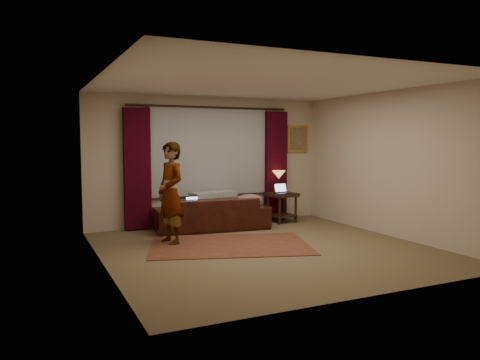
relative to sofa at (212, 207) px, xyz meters
name	(u,v)px	position (x,y,z in m)	size (l,w,h in m)	color
floor	(266,249)	(0.20, -1.86, -0.44)	(5.00, 5.00, 0.01)	brown
ceiling	(267,83)	(0.20, -1.86, 2.16)	(5.00, 5.00, 0.02)	silver
wall_back	(209,161)	(0.20, 0.64, 0.86)	(5.00, 0.02, 2.60)	#C3B299
wall_front	(375,179)	(0.20, -4.36, 0.86)	(5.00, 0.02, 2.60)	#C3B299
wall_left	(102,172)	(-2.30, -1.86, 0.86)	(0.02, 5.00, 2.60)	#C3B299
wall_right	(389,164)	(2.70, -1.86, 0.86)	(0.02, 5.00, 2.60)	#C3B299
sheer_curtain	(210,151)	(0.20, 0.58, 1.06)	(2.50, 0.05, 1.80)	#93939B
drape_left	(137,169)	(-1.30, 0.53, 0.74)	(0.50, 0.14, 2.30)	black
drape_right	(275,165)	(1.70, 0.53, 0.74)	(0.50, 0.14, 2.30)	black
curtain_rod	(211,107)	(0.20, 0.53, 1.94)	(0.04, 0.04, 3.40)	black
picture_frame	(297,139)	(2.30, 0.61, 1.31)	(0.50, 0.04, 0.60)	gold
sofa	(212,207)	(0.00, 0.00, 0.00)	(2.17, 0.94, 0.88)	black
throw_blanket	(213,182)	(0.13, 0.24, 0.45)	(0.92, 0.37, 0.11)	gray
clothing_pile	(249,201)	(0.69, -0.23, 0.11)	(0.54, 0.42, 0.23)	#7B4D5B
laptop_sofa	(195,203)	(-0.38, -0.12, 0.11)	(0.31, 0.34, 0.23)	black
area_rug	(230,245)	(-0.23, -1.40, -0.43)	(2.56, 1.71, 0.01)	brown
end_table	(282,207)	(1.63, 0.14, -0.13)	(0.54, 0.54, 0.62)	black
tiffany_lamp	(279,181)	(1.66, 0.32, 0.41)	(0.28, 0.28, 0.46)	olive
laptop_table	(283,188)	(1.58, 0.00, 0.29)	(0.29, 0.32, 0.21)	black
person	(171,193)	(-1.06, -0.86, 0.41)	(0.50, 0.50, 1.70)	gray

